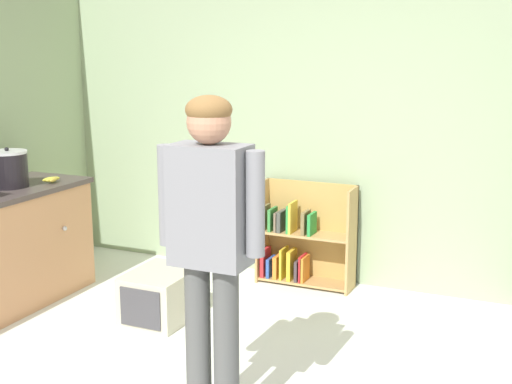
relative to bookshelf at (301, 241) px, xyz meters
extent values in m
cube|color=#9AB088|center=(0.31, 0.19, 0.99)|extent=(5.20, 0.06, 2.70)
sphere|color=silver|center=(-1.57, -1.06, 0.20)|extent=(0.04, 0.04, 0.04)
cube|color=tan|center=(-0.34, -0.03, 0.06)|extent=(0.02, 0.28, 0.85)
cube|color=tan|center=(0.44, -0.03, 0.06)|extent=(0.02, 0.28, 0.85)
cube|color=tan|center=(0.05, 0.10, 0.06)|extent=(0.80, 0.02, 0.85)
cube|color=tan|center=(0.05, -0.03, -0.33)|extent=(0.76, 0.24, 0.02)
cube|color=tan|center=(0.05, -0.03, 0.07)|extent=(0.76, 0.24, 0.02)
cube|color=red|center=(-0.30, -0.06, -0.20)|extent=(0.03, 0.17, 0.24)
cube|color=olive|center=(-0.30, -0.06, 0.19)|extent=(0.02, 0.17, 0.21)
cube|color=#3154A1|center=(-0.25, -0.06, -0.24)|extent=(0.03, 0.17, 0.16)
cube|color=#36863E|center=(-0.24, -0.06, 0.18)|extent=(0.02, 0.17, 0.19)
cube|color=orange|center=(-0.18, -0.06, -0.23)|extent=(0.03, 0.17, 0.19)
cube|color=#6D5E4A|center=(-0.18, -0.06, 0.16)|extent=(0.02, 0.17, 0.16)
cube|color=gold|center=(-0.13, -0.06, -0.19)|extent=(0.02, 0.17, 0.26)
cube|color=#444740|center=(-0.15, -0.06, 0.17)|extent=(0.03, 0.17, 0.17)
cube|color=gold|center=(-0.06, -0.06, -0.20)|extent=(0.03, 0.17, 0.25)
cube|color=green|center=(-0.08, -0.06, 0.20)|extent=(0.02, 0.17, 0.23)
cube|color=#403539|center=(0.00, -0.06, -0.23)|extent=(0.02, 0.17, 0.18)
cube|color=gold|center=(-0.06, -0.06, 0.21)|extent=(0.02, 0.17, 0.26)
cube|color=orange|center=(0.06, -0.06, -0.22)|extent=(0.03, 0.17, 0.21)
cube|color=olive|center=(0.06, -0.06, 0.18)|extent=(0.03, 0.17, 0.19)
cube|color=red|center=(0.04, -0.06, -0.21)|extent=(0.02, 0.17, 0.22)
cube|color=green|center=(0.11, -0.06, 0.17)|extent=(0.03, 0.17, 0.18)
cylinder|color=#535554|center=(0.27, -2.27, 0.08)|extent=(0.13, 0.13, 0.88)
cylinder|color=#535554|center=(0.43, -2.27, 0.08)|extent=(0.13, 0.13, 0.88)
cube|color=gray|center=(0.35, -2.27, 0.82)|extent=(0.38, 0.22, 0.60)
cylinder|color=gray|center=(0.11, -2.27, 0.85)|extent=(0.09, 0.09, 0.51)
cylinder|color=gray|center=(0.59, -2.27, 0.85)|extent=(0.09, 0.09, 0.51)
sphere|color=tan|center=(0.35, -2.27, 1.22)|extent=(0.21, 0.21, 0.21)
ellipsoid|color=brown|center=(0.35, -2.27, 1.28)|extent=(0.22, 0.22, 0.14)
cube|color=beige|center=(-0.65, -1.15, -0.18)|extent=(0.42, 0.54, 0.36)
cube|color=#424247|center=(-0.65, -1.42, -0.18)|extent=(0.32, 0.01, 0.27)
cylinder|color=black|center=(-1.90, -1.26, 0.67)|extent=(0.29, 0.29, 0.26)
cylinder|color=silver|center=(-1.90, -1.26, 0.80)|extent=(0.29, 0.29, 0.02)
sphere|color=black|center=(-1.90, -1.26, 0.83)|extent=(0.03, 0.03, 0.03)
ellipsoid|color=yellow|center=(-1.72, -1.00, 0.57)|extent=(0.09, 0.16, 0.04)
ellipsoid|color=#D9D544|center=(-1.71, -1.00, 0.57)|extent=(0.04, 0.15, 0.04)
ellipsoid|color=gold|center=(-1.70, -1.00, 0.57)|extent=(0.09, 0.16, 0.04)
camera|label=1|loc=(1.83, -5.08, 1.56)|focal=47.20mm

